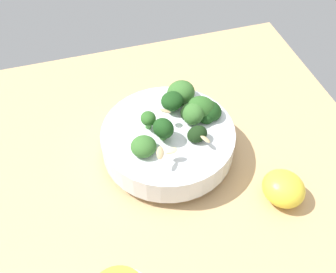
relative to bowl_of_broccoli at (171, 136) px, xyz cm
name	(u,v)px	position (x,y,z in cm)	size (l,w,h in cm)	color
ground_plane	(179,167)	(-0.94, 1.42, -6.15)	(58.55, 58.55, 4.95)	tan
bowl_of_broccoli	(171,136)	(0.00, 0.00, 0.00)	(19.39, 19.39, 9.41)	white
lemon_wedge	(283,188)	(-12.32, 12.33, -1.56)	(6.07, 5.56, 4.23)	yellow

